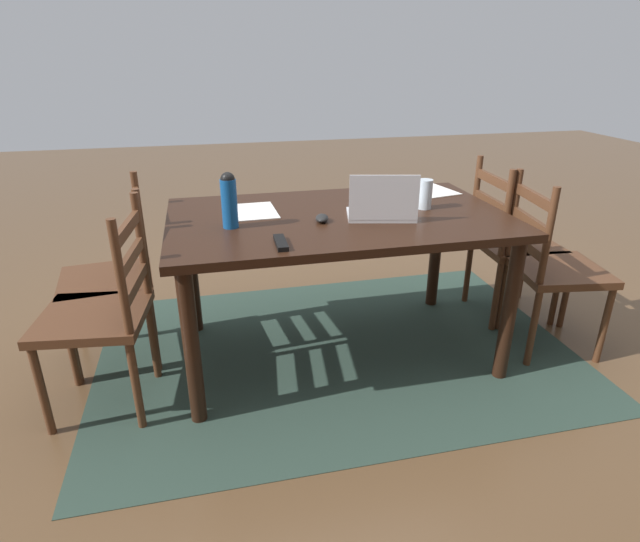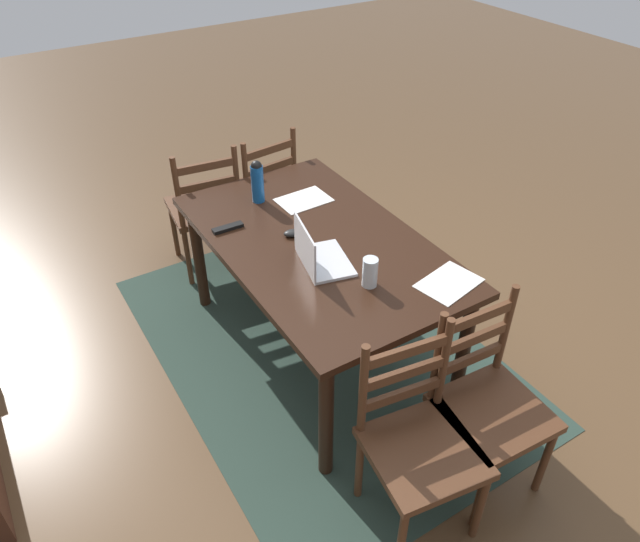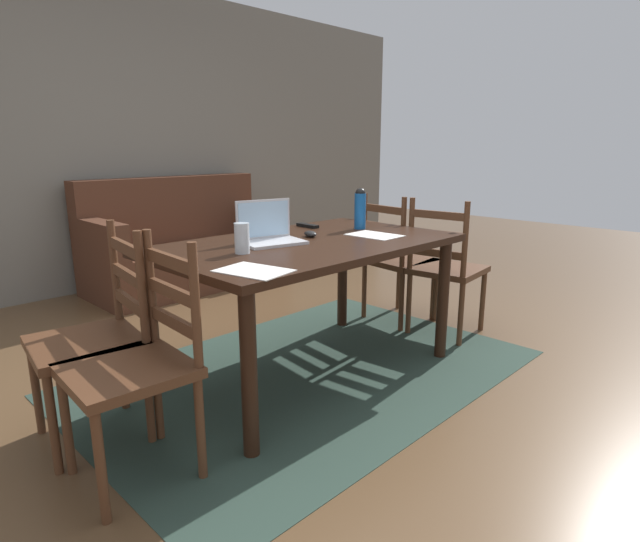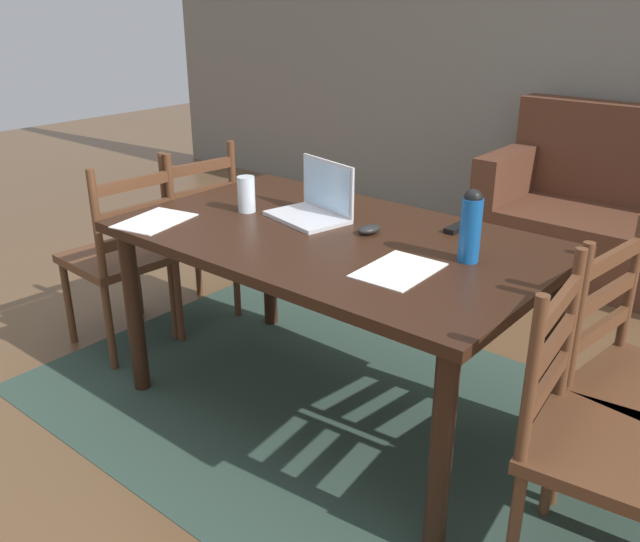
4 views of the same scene
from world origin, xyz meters
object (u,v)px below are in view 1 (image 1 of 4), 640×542
(chair_left_far, at_px, (551,268))
(drinking_glass, at_px, (425,194))
(laptop, at_px, (382,207))
(computer_mouse, at_px, (322,218))
(dining_table, at_px, (338,232))
(chair_left_near, at_px, (510,243))
(water_bottle, at_px, (229,199))
(tv_remote, at_px, (281,243))
(chair_right_far, at_px, (102,314))
(chair_right_near, at_px, (115,277))

(chair_left_far, bearing_deg, drinking_glass, -16.85)
(laptop, bearing_deg, computer_mouse, -5.53)
(dining_table, height_order, laptop, laptop)
(chair_left_near, height_order, laptop, laptop)
(water_bottle, bearing_deg, laptop, 176.80)
(chair_left_far, bearing_deg, tv_remote, 6.52)
(dining_table, xyz_separation_m, water_bottle, (0.53, 0.08, 0.22))
(drinking_glass, bearing_deg, chair_right_far, 7.68)
(chair_left_far, height_order, water_bottle, water_bottle)
(dining_table, distance_m, laptop, 0.26)
(chair_right_near, xyz_separation_m, laptop, (-1.29, 0.32, 0.37))
(chair_right_near, relative_size, chair_right_far, 1.00)
(computer_mouse, height_order, tv_remote, computer_mouse)
(laptop, distance_m, water_bottle, 0.71)
(chair_right_near, xyz_separation_m, chair_right_far, (0.00, 0.40, 0.00))
(laptop, xyz_separation_m, water_bottle, (0.71, -0.04, 0.07))
(chair_right_far, xyz_separation_m, laptop, (-1.29, -0.09, 0.37))
(chair_right_far, bearing_deg, water_bottle, -167.94)
(drinking_glass, bearing_deg, tv_remote, 24.75)
(computer_mouse, bearing_deg, dining_table, -124.52)
(chair_left_far, bearing_deg, chair_right_near, -10.04)
(chair_left_near, bearing_deg, chair_right_far, 10.26)
(dining_table, distance_m, tv_remote, 0.51)
(chair_left_far, distance_m, chair_right_far, 2.22)
(chair_left_near, xyz_separation_m, chair_right_far, (2.22, 0.40, 0.00))
(chair_left_far, relative_size, chair_right_far, 1.00)
(dining_table, distance_m, chair_right_far, 1.15)
(dining_table, relative_size, water_bottle, 6.50)
(dining_table, xyz_separation_m, chair_right_far, (1.11, 0.20, -0.22))
(chair_right_far, bearing_deg, laptop, -176.23)
(chair_left_far, bearing_deg, chair_left_near, -89.95)
(chair_left_far, height_order, chair_right_near, same)
(chair_left_far, relative_size, chair_left_near, 1.00)
(water_bottle, xyz_separation_m, drinking_glass, (-0.98, -0.09, -0.06))
(laptop, relative_size, drinking_glass, 2.44)
(chair_left_near, height_order, water_bottle, water_bottle)
(computer_mouse, bearing_deg, chair_left_far, -169.86)
(computer_mouse, bearing_deg, drinking_glass, -155.07)
(chair_right_near, bearing_deg, computer_mouse, 163.83)
(chair_left_near, bearing_deg, tv_remote, 20.99)
(chair_left_near, height_order, drinking_glass, chair_left_near)
(water_bottle, bearing_deg, chair_right_near, -25.61)
(laptop, relative_size, tv_remote, 2.13)
(dining_table, height_order, chair_left_near, chair_left_near)
(drinking_glass, height_order, tv_remote, drinking_glass)
(laptop, bearing_deg, drinking_glass, -155.15)
(tv_remote, bearing_deg, chair_left_far, 7.92)
(water_bottle, relative_size, computer_mouse, 2.53)
(chair_right_far, bearing_deg, drinking_glass, -172.32)
(chair_left_far, height_order, chair_left_near, same)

